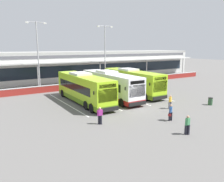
% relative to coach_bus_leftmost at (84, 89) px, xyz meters
% --- Properties ---
extents(ground_plane, '(200.00, 200.00, 0.00)m').
position_rel_coach_bus_leftmost_xyz_m(ground_plane, '(4.07, -5.34, -1.79)').
color(ground_plane, '#605E5B').
extents(terminal_building, '(70.00, 13.00, 6.00)m').
position_rel_coach_bus_leftmost_xyz_m(terminal_building, '(4.07, 21.57, 1.23)').
color(terminal_building, silver).
rests_on(terminal_building, ground).
extents(red_barrier_wall, '(60.00, 0.40, 1.10)m').
position_rel_coach_bus_leftmost_xyz_m(red_barrier_wall, '(4.07, 9.16, -1.23)').
color(red_barrier_wall, maroon).
rests_on(red_barrier_wall, ground).
extents(coach_bus_leftmost, '(2.99, 12.18, 3.78)m').
position_rel_coach_bus_leftmost_xyz_m(coach_bus_leftmost, '(0.00, 0.00, 0.00)').
color(coach_bus_leftmost, '#9ED11E').
rests_on(coach_bus_leftmost, ground).
extents(coach_bus_left_centre, '(2.99, 12.18, 3.78)m').
position_rel_coach_bus_leftmost_xyz_m(coach_bus_left_centre, '(4.13, 0.26, 0.00)').
color(coach_bus_left_centre, silver).
rests_on(coach_bus_left_centre, ground).
extents(coach_bus_centre, '(2.99, 12.18, 3.78)m').
position_rel_coach_bus_leftmost_xyz_m(coach_bus_centre, '(8.52, 1.05, 0.00)').
color(coach_bus_centre, '#9ED11E').
rests_on(coach_bus_centre, ground).
extents(bay_stripe_far_west, '(0.14, 13.00, 0.01)m').
position_rel_coach_bus_leftmost_xyz_m(bay_stripe_far_west, '(-2.23, 0.66, -1.78)').
color(bay_stripe_far_west, silver).
rests_on(bay_stripe_far_west, ground).
extents(bay_stripe_west, '(0.14, 13.00, 0.01)m').
position_rel_coach_bus_leftmost_xyz_m(bay_stripe_west, '(1.97, 0.66, -1.78)').
color(bay_stripe_west, silver).
rests_on(bay_stripe_west, ground).
extents(bay_stripe_mid_west, '(0.14, 13.00, 0.01)m').
position_rel_coach_bus_leftmost_xyz_m(bay_stripe_mid_west, '(6.17, 0.66, -1.78)').
color(bay_stripe_mid_west, silver).
rests_on(bay_stripe_mid_west, ground).
extents(bay_stripe_centre, '(0.14, 13.00, 0.01)m').
position_rel_coach_bus_leftmost_xyz_m(bay_stripe_centre, '(10.37, 0.66, -1.78)').
color(bay_stripe_centre, silver).
rests_on(bay_stripe_centre, ground).
extents(pedestrian_with_handbag, '(0.64, 0.45, 1.62)m').
position_rel_coach_bus_leftmost_xyz_m(pedestrian_with_handbag, '(3.93, -11.05, -0.93)').
color(pedestrian_with_handbag, black).
rests_on(pedestrian_with_handbag, ground).
extents(pedestrian_in_dark_coat, '(0.53, 0.34, 1.62)m').
position_rel_coach_bus_leftmost_xyz_m(pedestrian_in_dark_coat, '(7.11, -8.02, -0.91)').
color(pedestrian_in_dark_coat, slate).
rests_on(pedestrian_in_dark_coat, ground).
extents(pedestrian_child, '(0.54, 0.35, 1.62)m').
position_rel_coach_bus_leftmost_xyz_m(pedestrian_child, '(-2.31, -8.25, -0.91)').
color(pedestrian_child, black).
rests_on(pedestrian_child, ground).
extents(pedestrian_near_bin, '(0.53, 0.30, 1.62)m').
position_rel_coach_bus_leftmost_xyz_m(pedestrian_near_bin, '(2.46, -14.24, -0.91)').
color(pedestrian_near_bin, black).
rests_on(pedestrian_near_bin, ground).
extents(lamp_post_west, '(3.24, 0.28, 11.00)m').
position_rel_coach_bus_leftmost_xyz_m(lamp_post_west, '(-2.45, 11.76, 4.50)').
color(lamp_post_west, '#9E9EA3').
rests_on(lamp_post_west, ground).
extents(lamp_post_centre, '(3.24, 0.28, 11.00)m').
position_rel_coach_bus_leftmost_xyz_m(lamp_post_centre, '(10.23, 11.90, 4.50)').
color(lamp_post_centre, '#9E9EA3').
rests_on(lamp_post_centre, ground).
extents(litter_bin, '(0.54, 0.54, 0.93)m').
position_rel_coach_bus_leftmost_xyz_m(litter_bin, '(12.57, -9.49, -1.32)').
color(litter_bin, '#2D5133').
rests_on(litter_bin, ground).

